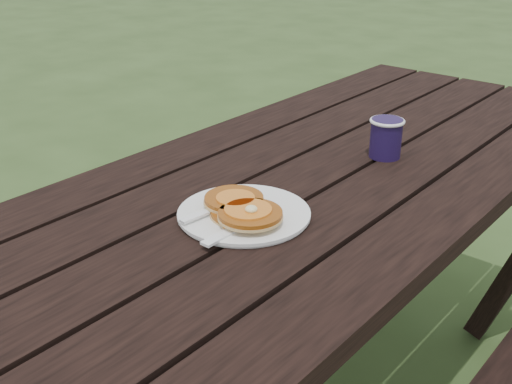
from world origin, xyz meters
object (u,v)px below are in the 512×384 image
Objects in this scene: picnic_table at (320,305)px; coffee_cup at (386,135)px; plate at (244,214)px; pancake_stack at (242,209)px.

picnic_table is 0.46m from coffee_cup.
picnic_table is at bearing 95.43° from plate.
picnic_table is 20.11× the size of coffee_cup.
plate is at bearing -96.54° from coffee_cup.
picnic_table is 10.22× the size of pancake_stack.
coffee_cup is (0.05, 0.44, 0.05)m from plate.
coffee_cup reaches higher than pancake_stack.
pancake_stack is (0.01, -0.01, 0.02)m from plate.
coffee_cup is at bearing 84.81° from pancake_stack.
plate is 1.36× the size of pancake_stack.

